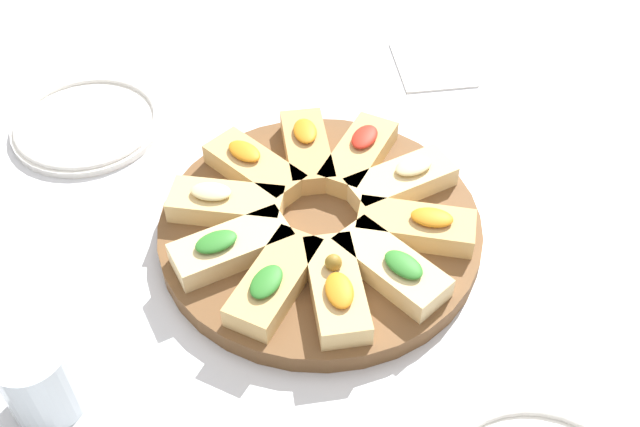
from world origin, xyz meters
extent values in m
plane|color=silver|center=(0.00, 0.00, 0.00)|extent=(3.00, 3.00, 0.00)
cylinder|color=brown|center=(0.00, 0.00, 0.01)|extent=(0.40, 0.40, 0.03)
cube|color=tan|center=(0.12, -0.01, 0.04)|extent=(0.14, 0.07, 0.03)
ellipsoid|color=orange|center=(0.13, -0.01, 0.06)|extent=(0.05, 0.04, 0.01)
cube|color=tan|center=(0.10, 0.06, 0.04)|extent=(0.15, 0.12, 0.03)
ellipsoid|color=orange|center=(0.11, 0.07, 0.06)|extent=(0.06, 0.05, 0.01)
cube|color=#DBB775|center=(0.04, 0.11, 0.04)|extent=(0.10, 0.15, 0.03)
ellipsoid|color=beige|center=(0.05, 0.13, 0.06)|extent=(0.05, 0.06, 0.01)
cube|color=#E5C689|center=(-0.03, 0.11, 0.04)|extent=(0.09, 0.15, 0.03)
ellipsoid|color=#2D7A28|center=(-0.03, 0.13, 0.06)|extent=(0.04, 0.06, 0.01)
cube|color=tan|center=(-0.09, 0.07, 0.04)|extent=(0.14, 0.13, 0.03)
ellipsoid|color=#2D7A28|center=(-0.10, 0.09, 0.06)|extent=(0.06, 0.06, 0.01)
cube|color=#DBB775|center=(-0.12, 0.01, 0.04)|extent=(0.14, 0.07, 0.03)
ellipsoid|color=orange|center=(-0.13, 0.01, 0.06)|extent=(0.05, 0.03, 0.01)
sphere|color=olive|center=(-0.10, 0.01, 0.06)|extent=(0.02, 0.02, 0.02)
cube|color=#E5C689|center=(-0.10, -0.06, 0.04)|extent=(0.15, 0.12, 0.03)
ellipsoid|color=#2D7A28|center=(-0.12, -0.07, 0.06)|extent=(0.06, 0.05, 0.01)
cube|color=tan|center=(-0.05, -0.11, 0.04)|extent=(0.11, 0.15, 0.03)
ellipsoid|color=orange|center=(-0.06, -0.12, 0.06)|extent=(0.05, 0.06, 0.01)
cube|color=#E5C689|center=(0.03, -0.11, 0.04)|extent=(0.09, 0.15, 0.03)
ellipsoid|color=beige|center=(0.03, -0.13, 0.06)|extent=(0.04, 0.06, 0.01)
cube|color=tan|center=(0.09, -0.07, 0.04)|extent=(0.14, 0.13, 0.03)
ellipsoid|color=red|center=(0.10, -0.09, 0.06)|extent=(0.06, 0.06, 0.01)
cylinder|color=white|center=(0.28, 0.28, 0.01)|extent=(0.22, 0.22, 0.01)
torus|color=white|center=(0.28, 0.28, 0.01)|extent=(0.21, 0.21, 0.01)
cylinder|color=silver|center=(-0.16, 0.33, 0.05)|extent=(0.08, 0.08, 0.09)
cube|color=white|center=(0.31, -0.26, 0.00)|extent=(0.15, 0.13, 0.01)
camera|label=1|loc=(-0.61, 0.15, 0.70)|focal=42.00mm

